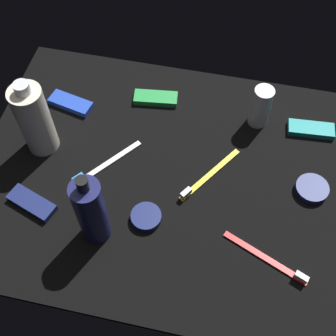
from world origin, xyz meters
TOP-DOWN VIEW (x-y plane):
  - ground_plane at (0.00, 0.00)cm, footprint 84.00×64.00cm
  - lotion_bottle at (11.08, 15.93)cm, footprint 5.69×5.69cm
  - bodywash_bottle at (29.24, -2.25)cm, footprint 6.96×6.96cm
  - deodorant_stick at (-17.27, -18.97)cm, footprint 4.42×4.42cm
  - toothbrush_yellow at (-8.29, -1.05)cm, footprint 11.01×15.62cm
  - toothbrush_red at (-23.34, 14.93)cm, footprint 17.08×8.02cm
  - toothbrush_white at (14.34, 0.59)cm, footprint 12.07×14.89cm
  - snack_bar_teal at (-29.65, -18.65)cm, footprint 10.66×4.73cm
  - snack_bar_green at (7.41, -20.32)cm, footprint 10.82×5.26cm
  - snack_bar_blue at (26.97, -14.50)cm, footprint 11.02×6.17cm
  - snack_bar_navy at (26.09, 12.93)cm, footprint 11.14×7.19cm
  - cream_tin_left at (-30.47, -2.63)cm, footprint 6.95×6.95cm
  - cream_tin_right at (2.15, 11.15)cm, footprint 6.27×6.27cm

SIDE VIEW (x-z plane):
  - ground_plane at x=0.00cm, z-range -1.20..0.00cm
  - toothbrush_yellow at x=-8.29cm, z-range -0.44..1.66cm
  - toothbrush_red at x=-23.34cm, z-range -0.44..1.66cm
  - toothbrush_white at x=14.34cm, z-range -0.44..1.66cm
  - snack_bar_teal at x=-29.65cm, z-range 0.00..1.50cm
  - snack_bar_green at x=7.41cm, z-range 0.00..1.50cm
  - snack_bar_blue at x=26.97cm, z-range 0.00..1.50cm
  - snack_bar_navy at x=26.09cm, z-range 0.00..1.50cm
  - cream_tin_left at x=-30.47cm, z-range 0.00..1.63cm
  - cream_tin_right at x=2.15cm, z-range 0.00..1.63cm
  - deodorant_stick at x=-17.27cm, z-range 0.00..10.59cm
  - lotion_bottle at x=11.08cm, z-range -1.16..18.98cm
  - bodywash_bottle at x=29.24cm, z-range -0.84..18.71cm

